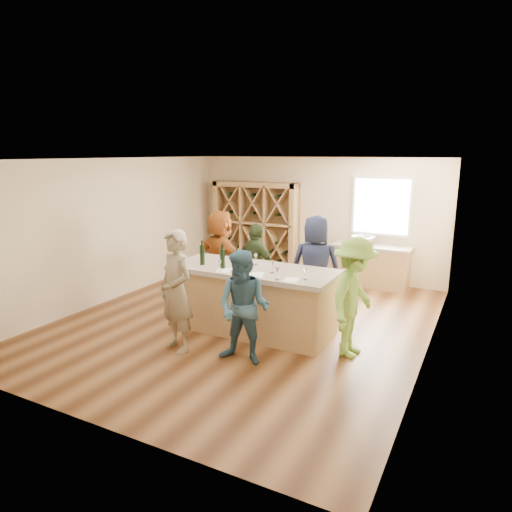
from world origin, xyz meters
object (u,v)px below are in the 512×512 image
at_px(wine_bottle_a, 202,255).
at_px(wine_bottle_c, 222,257).
at_px(wine_bottle_d, 223,259).
at_px(person_server, 354,297).
at_px(tasting_counter_base, 253,302).
at_px(wine_rack, 256,227).
at_px(person_far_mid, 256,267).
at_px(person_far_left, 221,256).
at_px(sink, 363,240).
at_px(wine_bottle_e, 237,260).
at_px(person_far_right, 315,267).
at_px(person_near_left, 176,291).
at_px(person_near_right, 244,308).

xyz_separation_m(wine_bottle_a, wine_bottle_c, (0.32, 0.10, -0.03)).
relative_size(wine_bottle_d, person_server, 0.18).
bearing_deg(wine_bottle_c, tasting_counter_base, 9.97).
bearing_deg(wine_rack, person_far_mid, -62.36).
xyz_separation_m(wine_bottle_d, person_far_left, (-0.92, 1.43, -0.33)).
bearing_deg(person_server, wine_bottle_d, 98.06).
distance_m(sink, wine_bottle_e, 3.83).
relative_size(person_far_mid, person_far_right, 0.88).
xyz_separation_m(tasting_counter_base, wine_bottle_d, (-0.41, -0.26, 0.74)).
relative_size(tasting_counter_base, wine_bottle_a, 7.92).
xyz_separation_m(wine_rack, person_far_right, (2.49, -2.52, -0.17)).
relative_size(wine_rack, wine_bottle_e, 7.77).
bearing_deg(person_far_mid, person_far_left, 10.26).
distance_m(wine_rack, wine_bottle_e, 4.07).
xyz_separation_m(wine_bottle_d, person_far_right, (1.09, 1.33, -0.31)).
xyz_separation_m(sink, wine_bottle_d, (-1.30, -3.77, 0.23)).
bearing_deg(wine_bottle_a, wine_bottle_e, 3.82).
bearing_deg(person_far_mid, person_near_left, 105.56).
bearing_deg(wine_bottle_e, person_far_left, 130.37).
relative_size(wine_rack, person_far_left, 1.21).
height_order(wine_rack, person_far_right, wine_rack).
xyz_separation_m(wine_bottle_c, wine_bottle_d, (0.12, -0.17, 0.02)).
bearing_deg(wine_bottle_a, person_near_right, -34.72).
xyz_separation_m(wine_bottle_c, person_far_mid, (0.07, 1.11, -0.40)).
xyz_separation_m(person_server, person_far_mid, (-2.18, 1.16, -0.06)).
bearing_deg(person_near_right, tasting_counter_base, 108.01).
height_order(wine_bottle_d, person_server, person_server).
xyz_separation_m(sink, wine_bottle_a, (-1.74, -3.71, 0.23)).
relative_size(sink, wine_bottle_a, 1.65).
bearing_deg(wine_bottle_d, person_far_mid, 92.46).
bearing_deg(wine_bottle_a, tasting_counter_base, 13.18).
xyz_separation_m(tasting_counter_base, wine_bottle_e, (-0.21, -0.16, 0.72)).
height_order(wine_bottle_a, person_near_right, person_near_right).
height_order(wine_bottle_e, person_server, person_server).
xyz_separation_m(person_server, person_far_left, (-3.05, 1.32, 0.03)).
bearing_deg(wine_rack, wine_bottle_d, -69.99).
distance_m(wine_bottle_a, person_far_mid, 1.34).
bearing_deg(person_near_right, wine_rack, 112.00).
distance_m(wine_bottle_d, person_near_left, 1.00).
distance_m(wine_bottle_d, person_far_left, 1.74).
bearing_deg(tasting_counter_base, person_near_left, -119.08).
relative_size(wine_bottle_a, wine_bottle_d, 1.03).
bearing_deg(person_far_left, person_near_right, 152.88).
distance_m(wine_bottle_a, person_server, 2.59).
height_order(person_near_left, person_far_right, person_far_right).
bearing_deg(person_far_right, wine_bottle_e, 42.75).
bearing_deg(person_near_right, wine_bottle_a, 141.65).
bearing_deg(person_far_right, wine_rack, -56.40).
distance_m(wine_bottle_c, wine_bottle_e, 0.33).
relative_size(wine_bottle_a, person_far_mid, 0.20).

